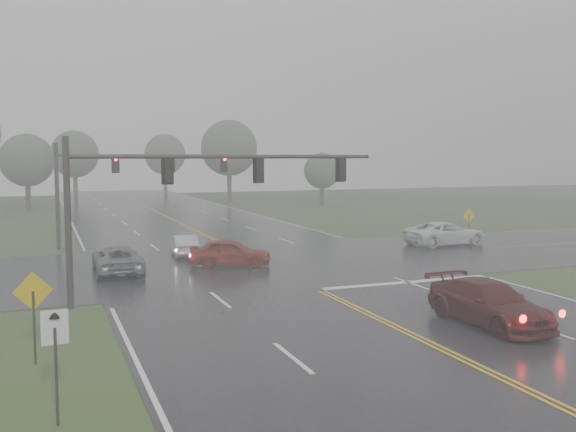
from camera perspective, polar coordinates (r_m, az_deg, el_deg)
name	(u,v)px	position (r m, az deg, el deg)	size (l,w,h in m)	color
ground	(574,414)	(16.51, 24.09, -15.75)	(180.00, 180.00, 0.00)	#30491F
main_road	(274,269)	(33.20, -1.22, -4.73)	(18.00, 160.00, 0.02)	black
cross_street	(262,263)	(35.07, -2.33, -4.19)	(120.00, 14.00, 0.02)	black
stop_bar	(408,283)	(30.16, 10.58, -5.85)	(8.50, 0.50, 0.01)	silver
sedan_maroon	(488,325)	(23.51, 17.39, -9.21)	(2.08, 5.11, 1.48)	#3D0D0B
sedan_red	(231,267)	(34.01, -5.13, -4.51)	(1.73, 4.29, 1.46)	maroon
sedan_silver	(184,256)	(37.88, -9.20, -3.54)	(1.31, 3.75, 1.24)	#B8BBC0
car_grey	(118,273)	(33.08, -14.90, -4.95)	(2.26, 4.89, 1.36)	slate
pickup_white	(445,245)	(43.13, 13.79, -2.55)	(2.53, 5.48, 1.52)	white
signal_gantry_near	(173,186)	(25.99, -10.16, 2.69)	(12.87, 0.29, 6.56)	black
signal_gantry_far	(118,174)	(42.38, -14.84, 3.63)	(12.03, 0.34, 6.63)	black
sign_diamond_west	(33,302)	(19.30, -21.70, -7.13)	(1.07, 0.30, 2.62)	black
sign_arrow_white	(55,345)	(14.86, -19.98, -10.75)	(0.57, 0.10, 2.54)	black
sign_diamond_east	(469,220)	(43.84, 15.77, -0.35)	(0.99, 0.13, 2.39)	black
tree_nw_a	(27,160)	(72.68, -22.20, 4.60)	(5.55, 5.55, 8.15)	#332A21
tree_ne_a	(229,148)	(81.12, -5.26, 6.03)	(7.04, 7.04, 10.34)	#332A21
tree_n_mid	(75,154)	(89.92, -18.44, 5.23)	(6.26, 6.26, 9.19)	#332A21
tree_e_near	(322,171)	(75.21, 3.02, 4.03)	(4.23, 4.23, 6.21)	#332A21
tree_n_far	(165,154)	(101.17, -10.88, 5.40)	(6.27, 6.27, 9.21)	#332A21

